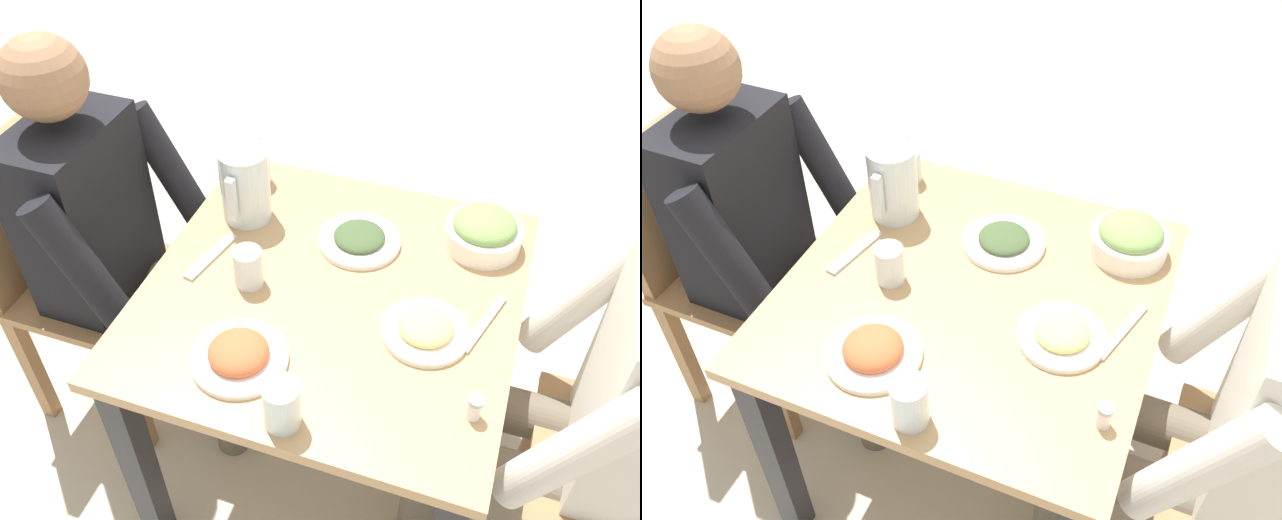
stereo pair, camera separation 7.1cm
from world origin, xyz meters
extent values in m
plane|color=#B7AD99|center=(0.00, 0.00, 0.00)|extent=(8.00, 8.00, 0.00)
cube|color=tan|center=(0.00, 0.00, 0.70)|extent=(0.82, 0.82, 0.03)
cube|color=#232328|center=(-0.36, -0.36, 0.34)|extent=(0.06, 0.06, 0.68)
cube|color=#232328|center=(0.36, -0.36, 0.34)|extent=(0.06, 0.06, 0.68)
cube|color=#232328|center=(-0.36, 0.36, 0.34)|extent=(0.06, 0.06, 0.68)
cube|color=#997047|center=(-0.21, -0.87, 0.22)|extent=(0.04, 0.04, 0.44)
cube|color=#997047|center=(0.13, -0.87, 0.22)|extent=(0.04, 0.04, 0.44)
cube|color=#997047|center=(-0.21, -0.53, 0.22)|extent=(0.04, 0.04, 0.44)
cube|color=#997047|center=(0.13, -0.53, 0.22)|extent=(0.04, 0.04, 0.44)
cube|color=#997047|center=(-0.04, -0.70, 0.46)|extent=(0.40, 0.40, 0.03)
cube|color=#997047|center=(-0.04, -0.88, 0.68)|extent=(0.38, 0.04, 0.42)
cube|color=#997047|center=(-0.10, 0.53, 0.22)|extent=(0.04, 0.04, 0.44)
cube|color=#997047|center=(0.07, 0.70, 0.46)|extent=(0.40, 0.40, 0.03)
cube|color=black|center=(-0.04, -0.67, 0.72)|extent=(0.32, 0.20, 0.50)
sphere|color=#936B4C|center=(-0.04, -0.67, 1.09)|extent=(0.19, 0.19, 0.19)
cylinder|color=#665B4C|center=(-0.13, -0.48, 0.44)|extent=(0.11, 0.38, 0.11)
cylinder|color=#665B4C|center=(-0.13, -0.29, 0.23)|extent=(0.10, 0.10, 0.47)
cylinder|color=black|center=(-0.24, -0.53, 0.74)|extent=(0.08, 0.23, 0.37)
cylinder|color=#665B4C|center=(0.04, -0.48, 0.44)|extent=(0.11, 0.38, 0.11)
cylinder|color=#665B4C|center=(0.04, -0.29, 0.23)|extent=(0.10, 0.10, 0.47)
cylinder|color=black|center=(0.16, -0.53, 0.74)|extent=(0.08, 0.23, 0.37)
cylinder|color=#665B4C|center=(0.15, 0.48, 0.44)|extent=(0.11, 0.38, 0.11)
cylinder|color=#665B4C|center=(0.15, 0.29, 0.23)|extent=(0.10, 0.10, 0.47)
cylinder|color=silver|center=(0.27, 0.53, 0.74)|extent=(0.08, 0.23, 0.37)
cylinder|color=#665B4C|center=(-0.02, 0.48, 0.44)|extent=(0.11, 0.38, 0.11)
cylinder|color=#665B4C|center=(-0.02, 0.29, 0.23)|extent=(0.10, 0.10, 0.47)
cylinder|color=silver|center=(-0.13, 0.53, 0.74)|extent=(0.08, 0.23, 0.37)
cylinder|color=silver|center=(-0.18, -0.28, 0.81)|extent=(0.12, 0.12, 0.19)
cube|color=silver|center=(-0.10, -0.28, 0.82)|extent=(0.02, 0.02, 0.11)
cube|color=silver|center=(-0.23, -0.28, 0.89)|extent=(0.04, 0.03, 0.02)
cylinder|color=white|center=(-0.26, 0.29, 0.74)|extent=(0.18, 0.18, 0.05)
ellipsoid|color=#759951|center=(-0.26, 0.29, 0.77)|extent=(0.15, 0.15, 0.06)
cylinder|color=white|center=(0.06, 0.22, 0.72)|extent=(0.19, 0.19, 0.01)
ellipsoid|color=#E0C670|center=(0.06, 0.22, 0.73)|extent=(0.12, 0.12, 0.04)
cylinder|color=white|center=(0.25, -0.11, 0.72)|extent=(0.20, 0.20, 0.01)
ellipsoid|color=#CC5B33|center=(0.25, -0.11, 0.74)|extent=(0.12, 0.12, 0.05)
cylinder|color=white|center=(-0.17, 0.01, 0.72)|extent=(0.20, 0.20, 0.01)
ellipsoid|color=#3D512D|center=(-0.17, 0.01, 0.73)|extent=(0.12, 0.12, 0.03)
cylinder|color=silver|center=(0.04, -0.18, 0.76)|extent=(0.06, 0.06, 0.09)
cylinder|color=silver|center=(0.35, 0.02, 0.76)|extent=(0.07, 0.07, 0.10)
cylinder|color=silver|center=(-0.31, -0.31, 0.76)|extent=(0.07, 0.07, 0.09)
cylinder|color=white|center=(0.23, 0.35, 0.73)|extent=(0.03, 0.03, 0.04)
cylinder|color=#B2B2B7|center=(0.23, 0.35, 0.76)|extent=(0.03, 0.03, 0.01)
cube|color=silver|center=(-0.01, -0.30, 0.72)|extent=(0.17, 0.06, 0.01)
cube|color=silver|center=(-0.01, 0.34, 0.72)|extent=(0.18, 0.07, 0.01)
camera|label=1|loc=(1.00, 0.32, 1.79)|focal=38.11mm
camera|label=2|loc=(0.98, 0.39, 1.79)|focal=38.11mm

